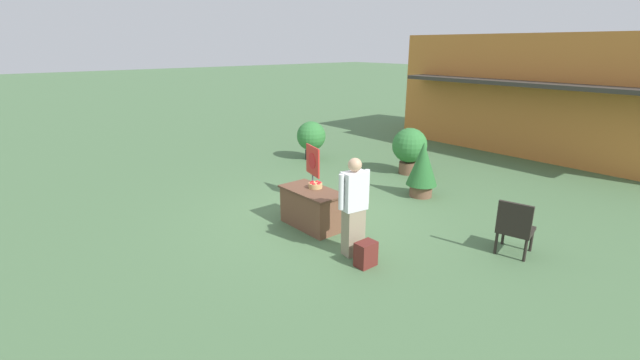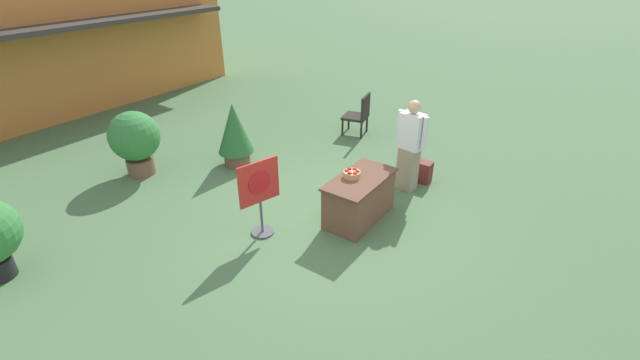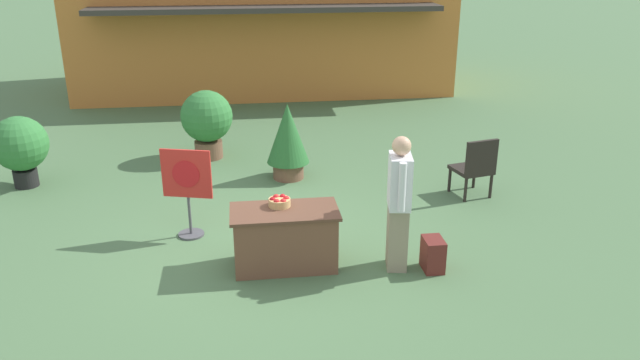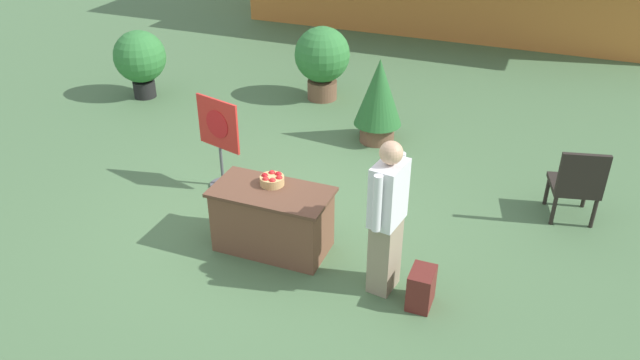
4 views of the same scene
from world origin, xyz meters
TOP-DOWN VIEW (x-y plane):
  - ground_plane at (0.00, 0.00)m, footprint 120.00×120.00m
  - display_table at (0.30, -0.51)m, footprint 1.34×0.69m
  - apple_basket at (0.26, -0.38)m, footprint 0.27×0.27m
  - person_visitor at (1.69, -0.73)m, footprint 0.32×0.60m
  - backpack at (2.13, -0.85)m, footprint 0.24×0.34m
  - poster_board at (-0.94, 0.52)m, footprint 0.68×0.36m
  - patio_chair at (3.48, 1.36)m, footprint 0.66×0.66m
  - potted_plant_near_right at (0.60, 2.61)m, footprint 0.73×0.73m
  - potted_plant_far_right at (-3.80, 2.79)m, footprint 0.91×0.91m
  - potted_plant_near_left at (-0.81, 3.88)m, footprint 0.96×0.96m

SIDE VIEW (x-z plane):
  - ground_plane at x=0.00m, z-range 0.00..0.00m
  - backpack at x=2.13m, z-range 0.00..0.42m
  - display_table at x=0.30m, z-range 0.00..0.77m
  - patio_chair at x=3.48m, z-range 0.04..1.03m
  - potted_plant_far_right at x=-3.80m, z-range 0.11..1.32m
  - poster_board at x=-0.94m, z-range 0.09..1.35m
  - potted_plant_near_right at x=0.60m, z-range 0.06..1.38m
  - potted_plant_near_left at x=-0.81m, z-range 0.11..1.40m
  - apple_basket at x=0.26m, z-range 0.76..0.89m
  - person_visitor at x=1.69m, z-range 0.02..1.75m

